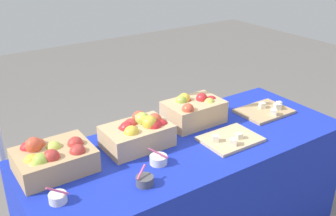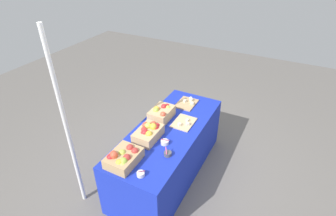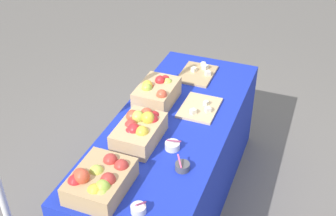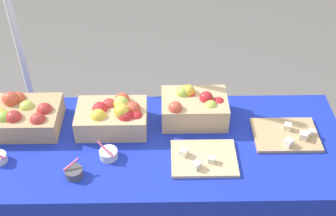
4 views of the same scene
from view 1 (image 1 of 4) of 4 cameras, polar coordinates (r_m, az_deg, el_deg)
The scene contains 9 objects.
table at distance 2.46m, azimuth 2.88°, elevation -12.37°, with size 1.90×0.76×0.74m, color #192DB7.
apple_crate_left at distance 2.05m, azimuth -16.33°, elevation -6.90°, with size 0.37×0.28×0.18m.
apple_crate_middle at distance 2.19m, azimuth -4.17°, elevation -3.48°, with size 0.37×0.24×0.18m.
apple_crate_right at distance 2.45m, azimuth 3.74°, elevation -0.32°, with size 0.35×0.24×0.18m.
cutting_board_front at distance 2.29m, azimuth 8.93°, elevation -4.44°, with size 0.32×0.25×0.05m.
cutting_board_back at distance 2.68m, azimuth 13.79°, elevation -0.39°, with size 0.34×0.25×0.06m.
sample_bowl_near at distance 1.85m, azimuth -15.55°, elevation -12.31°, with size 0.09×0.08×0.10m.
sample_bowl_mid at distance 2.05m, azimuth -1.38°, elevation -7.41°, with size 0.10×0.09×0.10m.
sample_bowl_far at distance 1.90m, azimuth -3.38°, elevation -10.35°, with size 0.09×0.09×0.09m.
Camera 1 is at (-1.20, -1.57, 1.84)m, focal length 42.42 mm.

